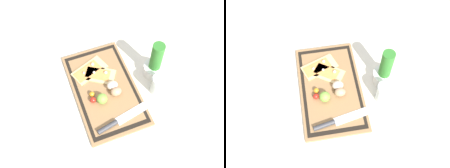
# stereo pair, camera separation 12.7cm
# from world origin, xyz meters

# --- Properties ---
(ground_plane) EXTENTS (6.00, 6.00, 0.00)m
(ground_plane) POSITION_xyz_m (0.00, 0.00, 0.00)
(ground_plane) COLOR silver
(cutting_board) EXTENTS (0.51, 0.30, 0.02)m
(cutting_board) POSITION_xyz_m (0.00, 0.00, 0.01)
(cutting_board) COLOR #997047
(cutting_board) RESTS_ON ground_plane
(pizza_slice_near) EXTENTS (0.15, 0.20, 0.02)m
(pizza_slice_near) POSITION_xyz_m (-0.12, -0.04, 0.03)
(pizza_slice_near) COLOR #DBBC7F
(pizza_slice_near) RESTS_ON cutting_board
(pizza_slice_far) EXTENTS (0.16, 0.18, 0.02)m
(pizza_slice_far) POSITION_xyz_m (-0.08, 0.00, 0.03)
(pizza_slice_far) COLOR #DBBC7F
(pizza_slice_far) RESTS_ON cutting_board
(knife) EXTENTS (0.08, 0.26, 0.02)m
(knife) POSITION_xyz_m (0.19, -0.02, 0.03)
(knife) COLOR silver
(knife) RESTS_ON cutting_board
(egg_brown) EXTENTS (0.04, 0.05, 0.04)m
(egg_brown) POSITION_xyz_m (0.05, 0.04, 0.04)
(egg_brown) COLOR tan
(egg_brown) RESTS_ON cutting_board
(egg_pink) EXTENTS (0.04, 0.05, 0.04)m
(egg_pink) POSITION_xyz_m (0.01, 0.04, 0.04)
(egg_pink) COLOR beige
(egg_pink) RESTS_ON cutting_board
(lime) EXTENTS (0.05, 0.05, 0.05)m
(lime) POSITION_xyz_m (0.06, -0.04, 0.05)
(lime) COLOR #7FB742
(lime) RESTS_ON cutting_board
(cherry_tomato_red) EXTENTS (0.03, 0.03, 0.03)m
(cherry_tomato_red) POSITION_xyz_m (0.05, -0.08, 0.03)
(cherry_tomato_red) COLOR red
(cherry_tomato_red) RESTS_ON cutting_board
(cherry_tomato_yellow) EXTENTS (0.03, 0.03, 0.03)m
(cherry_tomato_yellow) POSITION_xyz_m (0.02, -0.07, 0.03)
(cherry_tomato_yellow) COLOR orange
(cherry_tomato_yellow) RESTS_ON cutting_board
(herb_pot) EXTENTS (0.11, 0.11, 0.21)m
(herb_pot) POSITION_xyz_m (-0.01, 0.27, 0.07)
(herb_pot) COLOR white
(herb_pot) RESTS_ON ground_plane
(sauce_jar) EXTENTS (0.07, 0.07, 0.11)m
(sauce_jar) POSITION_xyz_m (0.09, 0.24, 0.05)
(sauce_jar) COLOR silver
(sauce_jar) RESTS_ON ground_plane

